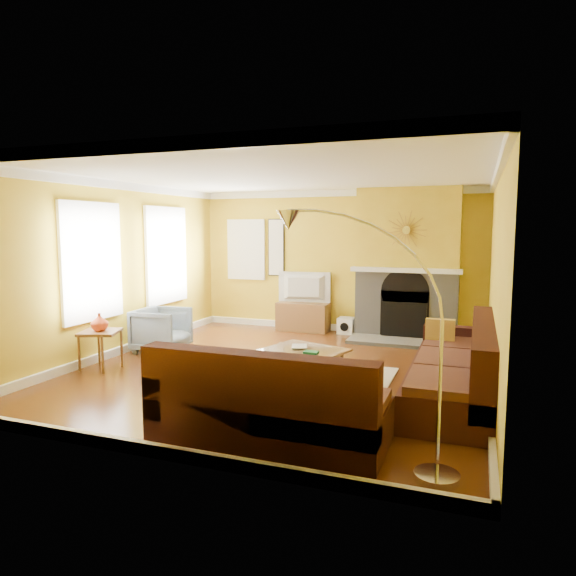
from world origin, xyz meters
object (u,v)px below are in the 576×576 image
at_px(armchair, 162,330).
at_px(arc_lamp, 367,343).
at_px(media_console, 303,317).
at_px(sectional_sofa, 351,361).
at_px(side_table, 101,350).
at_px(coffee_table, 300,365).

distance_m(armchair, arc_lamp, 4.93).
height_order(media_console, arc_lamp, arc_lamp).
distance_m(sectional_sofa, media_console, 4.03).
bearing_deg(armchair, side_table, 165.45).
bearing_deg(armchair, media_console, -38.77).
bearing_deg(arc_lamp, coffee_table, 121.06).
bearing_deg(sectional_sofa, side_table, 180.00).
bearing_deg(media_console, armchair, -123.69).
bearing_deg(armchair, coffee_table, -110.15).
xyz_separation_m(sectional_sofa, media_console, (-1.80, 3.60, -0.17)).
bearing_deg(media_console, arc_lamp, -66.31).
bearing_deg(side_table, sectional_sofa, -0.00).
distance_m(coffee_table, armchair, 2.70).
bearing_deg(sectional_sofa, arc_lamp, -72.84).
xyz_separation_m(media_console, armchair, (-1.60, -2.40, 0.08)).
height_order(sectional_sofa, arc_lamp, arc_lamp).
xyz_separation_m(coffee_table, arc_lamp, (1.32, -2.20, 0.86)).
distance_m(media_console, armchair, 2.89).
bearing_deg(coffee_table, side_table, -169.88).
distance_m(sectional_sofa, coffee_table, 0.98).
bearing_deg(coffee_table, media_console, 107.88).
bearing_deg(arc_lamp, sectional_sofa, 107.16).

